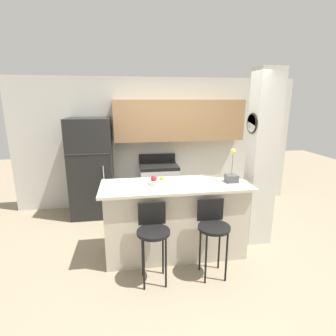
# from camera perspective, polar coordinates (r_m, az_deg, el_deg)

# --- Properties ---
(ground_plane) EXTENTS (14.00, 14.00, 0.00)m
(ground_plane) POSITION_cam_1_polar(r_m,az_deg,el_deg) (3.95, 1.56, -17.85)
(ground_plane) COLOR gray
(wall_back) EXTENTS (5.60, 0.38, 2.55)m
(wall_back) POSITION_cam_1_polar(r_m,az_deg,el_deg) (5.24, -0.23, 7.47)
(wall_back) COLOR silver
(wall_back) RESTS_ON ground_plane
(pillar_right) EXTENTS (0.38, 0.32, 2.55)m
(pillar_right) POSITION_cam_1_polar(r_m,az_deg,el_deg) (4.04, 19.67, 1.73)
(pillar_right) COLOR silver
(pillar_right) RESTS_ON ground_plane
(counter_bar) EXTENTS (2.00, 0.75, 1.03)m
(counter_bar) POSITION_cam_1_polar(r_m,az_deg,el_deg) (3.70, 1.62, -11.04)
(counter_bar) COLOR beige
(counter_bar) RESTS_ON ground_plane
(refrigerator) EXTENTS (0.76, 0.69, 1.82)m
(refrigerator) POSITION_cam_1_polar(r_m,az_deg,el_deg) (5.02, -16.32, 0.00)
(refrigerator) COLOR black
(refrigerator) RESTS_ON ground_plane
(stove_range) EXTENTS (0.73, 0.60, 1.07)m
(stove_range) POSITION_cam_1_polar(r_m,az_deg,el_deg) (5.18, -1.98, -4.12)
(stove_range) COLOR silver
(stove_range) RESTS_ON ground_plane
(bar_stool_left) EXTENTS (0.39, 0.39, 0.95)m
(bar_stool_left) POSITION_cam_1_polar(r_m,az_deg,el_deg) (3.13, -3.27, -13.65)
(bar_stool_left) COLOR black
(bar_stool_left) RESTS_ON ground_plane
(bar_stool_right) EXTENTS (0.39, 0.39, 0.95)m
(bar_stool_right) POSITION_cam_1_polar(r_m,az_deg,el_deg) (3.27, 9.75, -12.57)
(bar_stool_right) COLOR black
(bar_stool_right) RESTS_ON ground_plane
(orchid_vase) EXTENTS (0.16, 0.16, 0.46)m
(orchid_vase) POSITION_cam_1_polar(r_m,az_deg,el_deg) (3.68, 13.68, -1.50)
(orchid_vase) COLOR #4C4C51
(orchid_vase) RESTS_ON counter_bar
(fruit_bowl) EXTENTS (0.25, 0.25, 0.12)m
(fruit_bowl) POSITION_cam_1_polar(r_m,az_deg,el_deg) (3.51, -2.25, -2.93)
(fruit_bowl) COLOR silver
(fruit_bowl) RESTS_ON counter_bar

